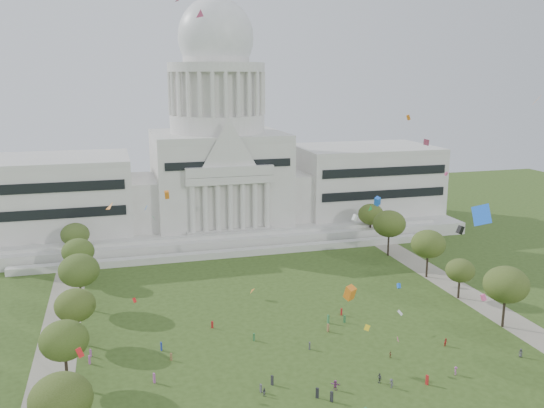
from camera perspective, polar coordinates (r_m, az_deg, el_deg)
ground at (r=102.76m, az=7.15°, el=-18.65°), size 400.00×400.00×0.00m
capitol at (r=199.79m, az=-5.31°, el=3.65°), size 160.00×64.50×91.30m
path_left at (r=123.40m, az=-20.61°, el=-13.76°), size 8.00×160.00×0.04m
path_right at (r=148.24m, az=20.09°, el=-9.21°), size 8.00×160.00×0.04m
row_tree_l_1 at (r=89.81m, az=-20.19°, el=-17.71°), size 8.86×8.86×12.59m
row_tree_l_2 at (r=108.09m, az=-19.91°, el=-12.59°), size 8.42×8.42×11.97m
row_tree_r_2 at (r=133.41m, az=22.19°, el=-7.40°), size 9.55×9.55×13.58m
row_tree_l_3 at (r=123.38m, az=-18.93°, el=-9.48°), size 8.12×8.12×11.55m
row_tree_r_3 at (r=147.31m, az=18.14°, el=-6.28°), size 7.01×7.01×9.98m
row_tree_l_4 at (r=140.36m, az=-18.58°, el=-6.25°), size 9.29×9.29×13.21m
row_tree_r_4 at (r=159.33m, az=15.23°, el=-3.84°), size 9.19×9.19×13.06m
row_tree_l_5 at (r=158.43m, az=-18.66°, el=-4.49°), size 8.33×8.33×11.85m
row_tree_r_5 at (r=175.50m, az=11.54°, el=-1.93°), size 9.82×9.82×13.96m
row_tree_l_6 at (r=176.01m, az=-18.93°, el=-2.88°), size 8.19×8.19×11.64m
row_tree_r_6 at (r=192.49m, az=9.77°, el=-1.01°), size 8.42×8.42×11.97m
person_0 at (r=124.30m, az=23.43°, el=-13.39°), size 0.95×1.00×1.72m
person_2 at (r=123.80m, az=16.85°, el=-12.97°), size 0.95×0.78×1.68m
person_3 at (r=106.82m, az=11.74°, el=-17.00°), size 0.74×1.16×1.68m
person_4 at (r=107.90m, az=10.60°, el=-16.58°), size 0.82×1.19×1.85m
person_5 at (r=104.68m, az=6.29°, el=-17.39°), size 1.83×1.56×1.88m
person_8 at (r=102.58m, az=-0.78°, el=-18.13°), size 0.82×0.78×1.45m
person_9 at (r=113.60m, az=17.75°, el=-15.47°), size 0.89×1.19×1.66m
person_10 at (r=116.69m, az=11.65°, el=-14.40°), size 0.45×0.80×1.34m
distant_crowd at (r=110.73m, az=-1.79°, el=-15.59°), size 58.34×39.43×1.94m
kite_swarm at (r=102.25m, az=7.40°, el=-0.93°), size 89.79×102.25×63.86m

